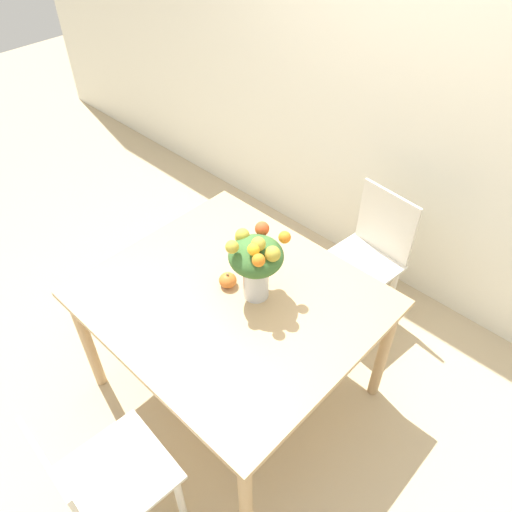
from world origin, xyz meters
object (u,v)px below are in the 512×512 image
object	(u,v)px
flower_vase	(256,261)
dining_chair_far_side	(102,483)
dining_chair_near_window	(367,258)
pumpkin	(228,280)

from	to	relation	value
flower_vase	dining_chair_far_side	bearing A→B (deg)	-85.54
dining_chair_far_side	dining_chair_near_window	bearing A→B (deg)	-86.24
dining_chair_near_window	dining_chair_far_side	size ratio (longest dim) A/B	1.00
pumpkin	dining_chair_far_side	bearing A→B (deg)	-76.95
pumpkin	dining_chair_far_side	xyz separation A→B (m)	(0.22, -0.95, -0.34)
dining_chair_near_window	dining_chair_far_side	xyz separation A→B (m)	(-0.01, -1.90, 0.00)
flower_vase	dining_chair_far_side	xyz separation A→B (m)	(0.08, -1.01, -0.52)
flower_vase	pumpkin	distance (m)	0.24
flower_vase	dining_chair_near_window	size ratio (longest dim) A/B	0.43
dining_chair_near_window	dining_chair_far_side	distance (m)	1.90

